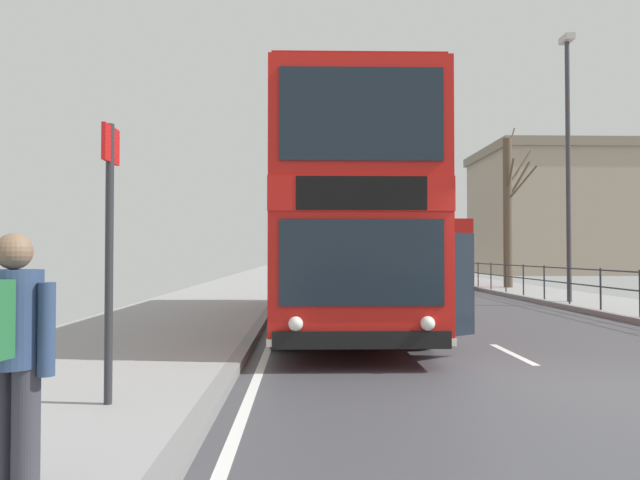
# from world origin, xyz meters

# --- Properties ---
(ground) EXTENTS (15.80, 140.00, 0.20)m
(ground) POSITION_xyz_m (-0.72, -0.00, 0.04)
(ground) COLOR #434348
(double_decker_bus_main) EXTENTS (3.26, 10.70, 4.43)m
(double_decker_bus_main) POSITION_xyz_m (-2.54, 6.38, 2.32)
(double_decker_bus_main) COLOR red
(double_decker_bus_main) RESTS_ON ground
(background_bus_far_lane) EXTENTS (2.68, 10.68, 3.18)m
(background_bus_far_lane) POSITION_xyz_m (2.94, 24.68, 1.74)
(background_bus_far_lane) COLOR red
(background_bus_far_lane) RESTS_ON ground
(pedestrian_railing_far_kerb) EXTENTS (0.05, 29.52, 1.10)m
(pedestrian_railing_far_kerb) POSITION_xyz_m (4.45, 12.26, 0.87)
(pedestrian_railing_far_kerb) COLOR #2D3338
(pedestrian_railing_far_kerb) RESTS_ON ground
(pedestrian_with_backpack) EXTENTS (0.55, 0.57, 1.59)m
(pedestrian_with_backpack) POSITION_xyz_m (-5.09, -3.31, 1.06)
(pedestrian_with_backpack) COLOR #383842
(pedestrian_with_backpack) RESTS_ON ground
(bus_stop_sign_near) EXTENTS (0.08, 0.44, 2.75)m
(bus_stop_sign_near) POSITION_xyz_m (-5.26, -1.00, 1.83)
(bus_stop_sign_near) COLOR #2D2D33
(bus_stop_sign_near) RESTS_ON ground
(street_lamp_far_side) EXTENTS (0.28, 0.60, 8.25)m
(street_lamp_far_side) POSITION_xyz_m (4.81, 11.22, 4.88)
(street_lamp_far_side) COLOR #38383D
(street_lamp_far_side) RESTS_ON ground
(bare_tree_far_00) EXTENTS (1.54, 1.70, 7.18)m
(bare_tree_far_00) POSITION_xyz_m (5.64, 19.07, 3.55)
(bare_tree_far_00) COLOR brown
(bare_tree_far_00) RESTS_ON ground
(bare_tree_far_01) EXTENTS (2.02, 1.26, 6.25)m
(bare_tree_far_01) POSITION_xyz_m (5.44, 39.97, 3.09)
(bare_tree_far_01) COLOR #423328
(bare_tree_far_01) RESTS_ON ground
(background_building_00) EXTENTS (13.24, 11.34, 10.19)m
(background_building_00) POSITION_xyz_m (17.77, 41.24, 5.12)
(background_building_00) COLOR gray
(background_building_00) RESTS_ON ground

